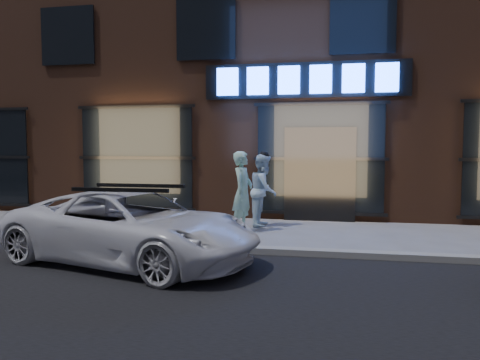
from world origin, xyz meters
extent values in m
plane|color=slate|center=(0.00, 0.00, 0.00)|extent=(90.00, 90.00, 0.00)
cube|color=gray|center=(0.00, 0.00, 0.06)|extent=(60.00, 0.25, 0.12)
cube|color=#54301E|center=(0.00, 8.00, 5.00)|extent=(30.00, 8.00, 10.00)
cube|color=black|center=(-0.40, 3.95, 3.60)|extent=(5.20, 0.06, 0.90)
cube|color=black|center=(0.00, 3.92, 1.20)|extent=(1.80, 0.10, 2.40)
cube|color=#FFBF72|center=(-5.00, 3.98, 1.60)|extent=(3.00, 0.04, 2.60)
cube|color=black|center=(-5.00, 3.94, 1.60)|extent=(3.20, 0.06, 2.80)
cube|color=#FFBF72|center=(0.00, 3.98, 1.60)|extent=(3.00, 0.04, 2.60)
cube|color=black|center=(0.00, 3.94, 1.60)|extent=(3.20, 0.06, 2.80)
cube|color=black|center=(-7.00, 3.94, 5.00)|extent=(1.60, 0.06, 1.60)
cube|color=black|center=(-3.00, 3.94, 5.00)|extent=(1.60, 0.06, 1.60)
cube|color=black|center=(1.00, 3.94, 5.00)|extent=(1.60, 0.06, 1.60)
cube|color=#2659FF|center=(-2.40, 3.88, 3.60)|extent=(0.55, 0.12, 0.70)
cube|color=#2659FF|center=(-1.60, 3.88, 3.60)|extent=(0.55, 0.12, 0.70)
cube|color=#2659FF|center=(-0.80, 3.88, 3.60)|extent=(0.55, 0.12, 0.70)
cube|color=#2659FF|center=(0.00, 3.88, 3.60)|extent=(0.55, 0.12, 0.70)
cube|color=#2659FF|center=(0.80, 3.88, 3.60)|extent=(0.55, 0.12, 0.70)
cube|color=#2659FF|center=(1.60, 3.88, 3.60)|extent=(0.55, 0.12, 0.70)
imported|color=#AEE5CD|center=(-1.65, 2.09, 0.90)|extent=(0.54, 0.72, 1.81)
imported|color=white|center=(-1.29, 2.91, 0.87)|extent=(0.67, 0.86, 1.73)
imported|color=white|center=(-2.90, -1.09, 0.60)|extent=(4.69, 3.07, 1.20)
camera|label=1|loc=(0.33, -8.18, 1.93)|focal=35.00mm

